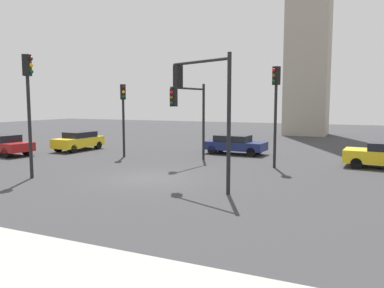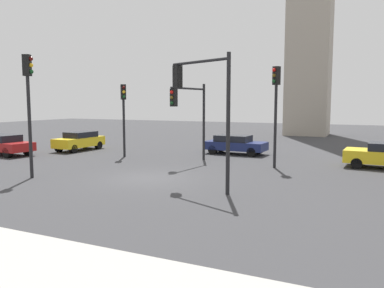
{
  "view_description": "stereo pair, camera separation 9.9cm",
  "coord_description": "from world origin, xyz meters",
  "views": [
    {
      "loc": [
        9.48,
        -15.8,
        3.65
      ],
      "look_at": [
        0.75,
        3.29,
        1.37
      ],
      "focal_mm": 35.93,
      "sensor_mm": 36.0,
      "label": 1
    },
    {
      "loc": [
        9.57,
        -15.75,
        3.65
      ],
      "look_at": [
        0.75,
        3.29,
        1.37
      ],
      "focal_mm": 35.93,
      "sensor_mm": 36.0,
      "label": 2
    }
  ],
  "objects": [
    {
      "name": "ground_plane",
      "position": [
        0.0,
        0.0,
        0.0
      ],
      "size": [
        104.42,
        104.42,
        0.0
      ],
      "primitive_type": "plane",
      "color": "#38383A"
    },
    {
      "name": "traffic_light_0",
      "position": [
        -5.21,
        -2.34,
        4.06
      ],
      "size": [
        0.49,
        0.41,
        5.89
      ],
      "rotation": [
        0.0,
        0.0,
        0.37
      ],
      "color": "black",
      "rests_on": "ground_plane"
    },
    {
      "name": "traffic_light_1",
      "position": [
        4.82,
        5.48,
        3.88
      ],
      "size": [
        0.44,
        0.49,
        5.61
      ],
      "rotation": [
        0.0,
        0.0,
        -2.1
      ],
      "color": "black",
      "rests_on": "ground_plane"
    },
    {
      "name": "traffic_light_2",
      "position": [
        3.16,
        -0.93,
        3.97
      ],
      "size": [
        3.21,
        1.52,
        5.58
      ],
      "rotation": [
        0.0,
        0.0,
        2.73
      ],
      "color": "black",
      "rests_on": "ground_plane"
    },
    {
      "name": "traffic_light_3",
      "position": [
        -0.27,
        5.09,
        3.39
      ],
      "size": [
        0.73,
        3.6,
        4.81
      ],
      "rotation": [
        0.0,
        0.0,
        -1.72
      ],
      "color": "black",
      "rests_on": "ground_plane"
    },
    {
      "name": "traffic_light_4",
      "position": [
        -5.32,
        5.58,
        3.39
      ],
      "size": [
        0.47,
        0.47,
        4.84
      ],
      "rotation": [
        0.0,
        0.0,
        -0.8
      ],
      "color": "black",
      "rests_on": "ground_plane"
    },
    {
      "name": "car_2",
      "position": [
        0.99,
        10.05,
        0.72
      ],
      "size": [
        4.31,
        2.07,
        1.34
      ],
      "rotation": [
        0.0,
        0.0,
        -0.05
      ],
      "color": "navy",
      "rests_on": "ground_plane"
    },
    {
      "name": "car_3",
      "position": [
        -13.56,
        2.81,
        0.76
      ],
      "size": [
        4.69,
        2.26,
        1.41
      ],
      "rotation": [
        0.0,
        0.0,
        -0.09
      ],
      "color": "maroon",
      "rests_on": "ground_plane"
    },
    {
      "name": "car_4",
      "position": [
        -10.49,
        7.1,
        0.75
      ],
      "size": [
        1.86,
        4.09,
        1.42
      ],
      "rotation": [
        0.0,
        0.0,
        -1.61
      ],
      "color": "yellow",
      "rests_on": "ground_plane"
    }
  ]
}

